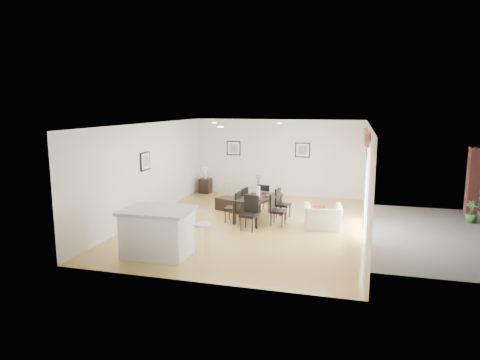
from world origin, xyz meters
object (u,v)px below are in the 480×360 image
(dining_chair_wfar, at_px, (242,200))
(dining_chair_enear, at_px, (275,208))
(dining_chair_head, at_px, (250,211))
(kitchen_island, at_px, (158,232))
(sofa, at_px, (249,192))
(dining_table, at_px, (258,199))
(bar_stool, at_px, (202,229))
(armchair, at_px, (323,217))
(dining_chair_foot, at_px, (265,196))
(coffee_table, at_px, (232,204))
(dining_chair_efar, at_px, (281,201))
(side_table, at_px, (205,186))
(dining_chair_wnear, at_px, (235,205))

(dining_chair_wfar, height_order, dining_chair_enear, dining_chair_enear)
(dining_chair_enear, distance_m, dining_chair_head, 0.81)
(kitchen_island, bearing_deg, sofa, 82.94)
(dining_table, xyz_separation_m, bar_stool, (-0.43, -3.36, 0.07))
(dining_chair_enear, bearing_deg, dining_table, 60.26)
(armchair, bearing_deg, dining_chair_enear, -6.50)
(sofa, xyz_separation_m, bar_stool, (0.42, -5.75, 0.37))
(dining_chair_enear, xyz_separation_m, dining_chair_foot, (-0.58, 1.39, -0.01))
(dining_chair_enear, height_order, coffee_table, dining_chair_enear)
(armchair, xyz_separation_m, dining_chair_foot, (-1.83, 1.39, 0.16))
(armchair, distance_m, dining_chair_efar, 1.49)
(dining_table, distance_m, coffee_table, 1.40)
(dining_chair_efar, height_order, dining_chair_foot, dining_chair_efar)
(dining_chair_enear, relative_size, side_table, 1.59)
(coffee_table, bearing_deg, bar_stool, -57.33)
(dining_chair_efar, xyz_separation_m, dining_chair_foot, (-0.58, 0.58, -0.01))
(dining_chair_foot, bearing_deg, dining_chair_wfar, 61.11)
(sofa, relative_size, dining_chair_head, 2.23)
(armchair, height_order, side_table, armchair)
(dining_chair_efar, xyz_separation_m, side_table, (-3.27, 2.75, -0.20))
(kitchen_island, bearing_deg, dining_chair_wfar, 75.65)
(coffee_table, bearing_deg, dining_chair_wfar, -22.77)
(dining_chair_efar, height_order, coffee_table, dining_chair_efar)
(side_table, relative_size, kitchen_island, 0.37)
(dining_chair_wnear, distance_m, kitchen_island, 3.07)
(dining_chair_wnear, xyz_separation_m, side_table, (-2.14, 3.57, -0.21))
(armchair, bearing_deg, dining_chair_head, 11.76)
(dining_table, bearing_deg, bar_stool, -81.60)
(dining_chair_wfar, distance_m, dining_chair_efar, 1.14)
(dining_chair_wnear, distance_m, side_table, 4.16)
(kitchen_island, bearing_deg, dining_chair_head, 57.21)
(armchair, distance_m, dining_chair_foot, 2.30)
(armchair, xyz_separation_m, side_table, (-4.52, 3.55, -0.04))
(sofa, height_order, dining_chair_efar, dining_chair_efar)
(dining_chair_head, relative_size, kitchen_island, 0.61)
(dining_chair_wnear, xyz_separation_m, dining_chair_foot, (0.55, 1.40, -0.01))
(armchair, relative_size, dining_chair_wnear, 1.12)
(sofa, xyz_separation_m, dining_chair_head, (0.87, -3.39, 0.21))
(dining_chair_wfar, height_order, kitchen_island, kitchen_island)
(side_table, bearing_deg, dining_chair_foot, -38.81)
(coffee_table, distance_m, kitchen_island, 4.26)
(armchair, height_order, dining_chair_enear, dining_chair_enear)
(armchair, height_order, bar_stool, bar_stool)
(dining_chair_wnear, height_order, coffee_table, dining_chair_wnear)
(dining_chair_enear, relative_size, bar_stool, 1.11)
(bar_stool, bearing_deg, kitchen_island, 180.00)
(dining_table, height_order, kitchen_island, kitchen_island)
(armchair, relative_size, dining_chair_head, 1.07)
(sofa, distance_m, kitchen_island, 5.79)
(dining_table, height_order, dining_chair_head, dining_chair_head)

